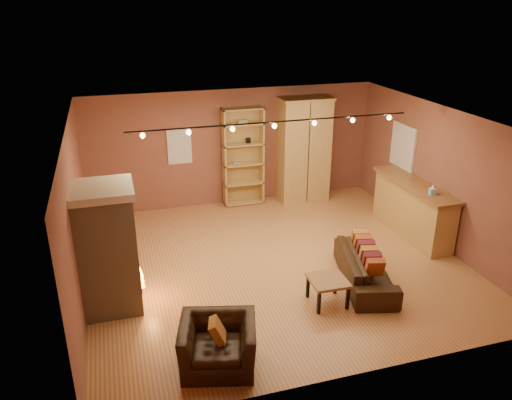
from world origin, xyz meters
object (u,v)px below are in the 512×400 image
object	(u,v)px
armchair	(218,337)
coffee_table	(328,283)
fireplace	(108,249)
bar_counter	(413,208)
bookcase	(242,156)
armoire	(304,150)
loveseat	(366,262)

from	to	relation	value
armchair	coffee_table	world-z (taller)	armchair
armchair	fireplace	bearing A→B (deg)	139.72
bar_counter	armchair	xyz separation A→B (m)	(-4.90, -2.88, -0.13)
bar_counter	bookcase	bearing A→B (deg)	137.61
coffee_table	fireplace	bearing A→B (deg)	164.38
bar_counter	coffee_table	distance (m)	3.42
armoire	loveseat	bearing A→B (deg)	-95.51
fireplace	armchair	world-z (taller)	fireplace
fireplace	loveseat	distance (m)	4.42
fireplace	coffee_table	size ratio (longest dim) A/B	3.42
bookcase	coffee_table	size ratio (longest dim) A/B	3.86
armoire	armchair	distance (m)	6.46
bar_counter	loveseat	size ratio (longest dim) A/B	1.19
bar_counter	coffee_table	xyz separation A→B (m)	(-2.82, -1.93, -0.20)
bookcase	coffee_table	distance (m)	4.76
fireplace	bar_counter	distance (m)	6.33
loveseat	armchair	xyz separation A→B (m)	(-3.00, -1.38, 0.05)
armoire	bar_counter	distance (m)	3.05
bar_counter	loveseat	world-z (taller)	bar_counter
fireplace	armoire	world-z (taller)	armoire
bookcase	armchair	size ratio (longest dim) A/B	2.03
bar_counter	coffee_table	bearing A→B (deg)	-145.65
fireplace	loveseat	size ratio (longest dim) A/B	1.04
bookcase	loveseat	distance (m)	4.48
bar_counter	armchair	size ratio (longest dim) A/B	2.06
armoire	loveseat	xyz separation A→B (m)	(-0.39, -4.06, -0.89)
coffee_table	bookcase	bearing A→B (deg)	92.37
fireplace	armchair	size ratio (longest dim) A/B	1.80
loveseat	armchair	distance (m)	3.30
coffee_table	armoire	bearing A→B (deg)	73.67
armoire	coffee_table	size ratio (longest dim) A/B	4.16
fireplace	coffee_table	world-z (taller)	fireplace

